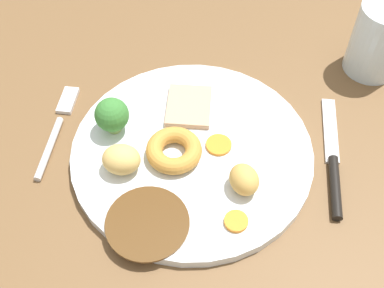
{
  "coord_description": "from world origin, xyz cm",
  "views": [
    {
      "loc": [
        1.08,
        -34.8,
        53.19
      ],
      "look_at": [
        -1.61,
        1.11,
        6.0
      ],
      "focal_mm": 46.01,
      "sensor_mm": 36.0,
      "label": 1
    }
  ],
  "objects_px": {
    "roast_potato_left": "(121,159)",
    "water_glass": "(379,39)",
    "roast_potato_right": "(244,180)",
    "carrot_coin_back": "(236,221)",
    "meat_slice_main": "(189,106)",
    "broccoli_floret": "(112,115)",
    "knife": "(333,165)",
    "dinner_plate": "(192,152)",
    "yorkshire_pudding": "(174,150)",
    "fork": "(57,127)",
    "carrot_coin_front": "(219,145)"
  },
  "relations": [
    {
      "from": "meat_slice_main",
      "to": "knife",
      "type": "xyz_separation_m",
      "value": [
        0.18,
        -0.07,
        -0.01
      ]
    },
    {
      "from": "carrot_coin_front",
      "to": "carrot_coin_back",
      "type": "height_order",
      "value": "same"
    },
    {
      "from": "roast_potato_left",
      "to": "yorkshire_pudding",
      "type": "bearing_deg",
      "value": 21.45
    },
    {
      "from": "roast_potato_left",
      "to": "fork",
      "type": "relative_size",
      "value": 0.3
    },
    {
      "from": "carrot_coin_back",
      "to": "water_glass",
      "type": "xyz_separation_m",
      "value": [
        0.19,
        0.27,
        0.04
      ]
    },
    {
      "from": "meat_slice_main",
      "to": "broccoli_floret",
      "type": "xyz_separation_m",
      "value": [
        -0.09,
        -0.04,
        0.02
      ]
    },
    {
      "from": "carrot_coin_front",
      "to": "knife",
      "type": "distance_m",
      "value": 0.14
    },
    {
      "from": "meat_slice_main",
      "to": "carrot_coin_front",
      "type": "distance_m",
      "value": 0.07
    },
    {
      "from": "dinner_plate",
      "to": "meat_slice_main",
      "type": "relative_size",
      "value": 4.31
    },
    {
      "from": "roast_potato_left",
      "to": "knife",
      "type": "height_order",
      "value": "roast_potato_left"
    },
    {
      "from": "dinner_plate",
      "to": "yorkshire_pudding",
      "type": "xyz_separation_m",
      "value": [
        -0.02,
        -0.01,
        0.02
      ]
    },
    {
      "from": "roast_potato_right",
      "to": "water_glass",
      "type": "xyz_separation_m",
      "value": [
        0.18,
        0.23,
        0.02
      ]
    },
    {
      "from": "roast_potato_right",
      "to": "carrot_coin_back",
      "type": "xyz_separation_m",
      "value": [
        -0.01,
        -0.05,
        -0.01
      ]
    },
    {
      "from": "roast_potato_right",
      "to": "carrot_coin_back",
      "type": "height_order",
      "value": "roast_potato_right"
    },
    {
      "from": "carrot_coin_back",
      "to": "water_glass",
      "type": "relative_size",
      "value": 0.26
    },
    {
      "from": "meat_slice_main",
      "to": "broccoli_floret",
      "type": "bearing_deg",
      "value": -155.4
    },
    {
      "from": "carrot_coin_front",
      "to": "roast_potato_right",
      "type": "bearing_deg",
      "value": -62.07
    },
    {
      "from": "broccoli_floret",
      "to": "meat_slice_main",
      "type": "bearing_deg",
      "value": 24.6
    },
    {
      "from": "roast_potato_left",
      "to": "fork",
      "type": "xyz_separation_m",
      "value": [
        -0.1,
        0.06,
        -0.03
      ]
    },
    {
      "from": "fork",
      "to": "knife",
      "type": "height_order",
      "value": "knife"
    },
    {
      "from": "knife",
      "to": "carrot_coin_front",
      "type": "bearing_deg",
      "value": 87.75
    },
    {
      "from": "carrot_coin_back",
      "to": "meat_slice_main",
      "type": "bearing_deg",
      "value": 111.68
    },
    {
      "from": "yorkshire_pudding",
      "to": "carrot_coin_front",
      "type": "bearing_deg",
      "value": 18.72
    },
    {
      "from": "roast_potato_right",
      "to": "carrot_coin_front",
      "type": "bearing_deg",
      "value": 117.93
    },
    {
      "from": "roast_potato_right",
      "to": "knife",
      "type": "xyz_separation_m",
      "value": [
        0.11,
        0.05,
        -0.03
      ]
    },
    {
      "from": "carrot_coin_back",
      "to": "broccoli_floret",
      "type": "bearing_deg",
      "value": 142.06
    },
    {
      "from": "yorkshire_pudding",
      "to": "fork",
      "type": "bearing_deg",
      "value": 165.57
    },
    {
      "from": "carrot_coin_front",
      "to": "yorkshire_pudding",
      "type": "bearing_deg",
      "value": -161.28
    },
    {
      "from": "meat_slice_main",
      "to": "carrot_coin_back",
      "type": "xyz_separation_m",
      "value": [
        0.06,
        -0.16,
        -0.0
      ]
    },
    {
      "from": "meat_slice_main",
      "to": "water_glass",
      "type": "xyz_separation_m",
      "value": [
        0.25,
        0.11,
        0.03
      ]
    },
    {
      "from": "dinner_plate",
      "to": "roast_potato_left",
      "type": "relative_size",
      "value": 6.54
    },
    {
      "from": "roast_potato_right",
      "to": "carrot_coin_front",
      "type": "distance_m",
      "value": 0.07
    },
    {
      "from": "roast_potato_right",
      "to": "broccoli_floret",
      "type": "height_order",
      "value": "broccoli_floret"
    },
    {
      "from": "dinner_plate",
      "to": "carrot_coin_back",
      "type": "distance_m",
      "value": 0.11
    },
    {
      "from": "knife",
      "to": "water_glass",
      "type": "bearing_deg",
      "value": -18.65
    },
    {
      "from": "dinner_plate",
      "to": "carrot_coin_back",
      "type": "relative_size",
      "value": 11.09
    },
    {
      "from": "roast_potato_left",
      "to": "water_glass",
      "type": "height_order",
      "value": "water_glass"
    },
    {
      "from": "roast_potato_left",
      "to": "roast_potato_right",
      "type": "distance_m",
      "value": 0.14
    },
    {
      "from": "meat_slice_main",
      "to": "knife",
      "type": "bearing_deg",
      "value": -21.05
    },
    {
      "from": "roast_potato_right",
      "to": "water_glass",
      "type": "relative_size",
      "value": 0.39
    },
    {
      "from": "fork",
      "to": "knife",
      "type": "relative_size",
      "value": 0.83
    },
    {
      "from": "carrot_coin_back",
      "to": "knife",
      "type": "distance_m",
      "value": 0.15
    },
    {
      "from": "roast_potato_left",
      "to": "water_glass",
      "type": "distance_m",
      "value": 0.39
    },
    {
      "from": "dinner_plate",
      "to": "yorkshire_pudding",
      "type": "relative_size",
      "value": 4.38
    },
    {
      "from": "dinner_plate",
      "to": "carrot_coin_back",
      "type": "xyz_separation_m",
      "value": [
        0.06,
        -0.1,
        0.01
      ]
    },
    {
      "from": "knife",
      "to": "roast_potato_right",
      "type": "bearing_deg",
      "value": 115.24
    },
    {
      "from": "yorkshire_pudding",
      "to": "broccoli_floret",
      "type": "height_order",
      "value": "broccoli_floret"
    },
    {
      "from": "carrot_coin_front",
      "to": "fork",
      "type": "relative_size",
      "value": 0.21
    },
    {
      "from": "carrot_coin_front",
      "to": "knife",
      "type": "xyz_separation_m",
      "value": [
        0.14,
        -0.01,
        -0.01
      ]
    },
    {
      "from": "dinner_plate",
      "to": "broccoli_floret",
      "type": "xyz_separation_m",
      "value": [
        -0.1,
        0.02,
        0.03
      ]
    }
  ]
}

